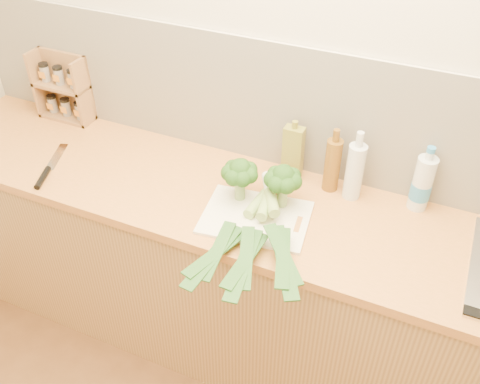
# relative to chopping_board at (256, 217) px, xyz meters

# --- Properties ---
(room_shell) EXTENTS (3.50, 3.50, 3.50)m
(room_shell) POSITION_rel_chopping_board_xyz_m (0.03, 0.38, 0.26)
(room_shell) COLOR beige
(room_shell) RESTS_ON ground
(counter) EXTENTS (3.20, 0.62, 0.90)m
(counter) POSITION_rel_chopping_board_xyz_m (0.03, 0.09, -0.46)
(counter) COLOR #A98146
(counter) RESTS_ON ground
(chopping_board) EXTENTS (0.43, 0.34, 0.01)m
(chopping_board) POSITION_rel_chopping_board_xyz_m (0.00, 0.00, 0.00)
(chopping_board) COLOR white
(chopping_board) RESTS_ON counter
(broccoli_left) EXTENTS (0.14, 0.14, 0.18)m
(broccoli_left) POSITION_rel_chopping_board_xyz_m (-0.10, 0.08, 0.13)
(broccoli_left) COLOR #82A25E
(broccoli_left) RESTS_ON chopping_board
(broccoli_right) EXTENTS (0.14, 0.15, 0.18)m
(broccoli_right) POSITION_rel_chopping_board_xyz_m (0.07, 0.10, 0.13)
(broccoli_right) COLOR #82A25E
(broccoli_right) RESTS_ON chopping_board
(leek_front) EXTENTS (0.13, 0.69, 0.04)m
(leek_front) POSITION_rel_chopping_board_xyz_m (-0.02, -0.03, 0.03)
(leek_front) COLOR white
(leek_front) RESTS_ON chopping_board
(leek_mid) EXTENTS (0.16, 0.66, 0.04)m
(leek_mid) POSITION_rel_chopping_board_xyz_m (0.04, -0.05, 0.05)
(leek_mid) COLOR white
(leek_mid) RESTS_ON chopping_board
(leek_back) EXTENTS (0.35, 0.58, 0.04)m
(leek_back) POSITION_rel_chopping_board_xyz_m (0.09, -0.04, 0.07)
(leek_back) COLOR white
(leek_back) RESTS_ON chopping_board
(chefs_knife) EXTENTS (0.14, 0.33, 0.02)m
(chefs_knife) POSITION_rel_chopping_board_xyz_m (-0.91, -0.10, 0.00)
(chefs_knife) COLOR silver
(chefs_knife) RESTS_ON counter
(spice_rack) EXTENTS (0.27, 0.11, 0.32)m
(spice_rack) POSITION_rel_chopping_board_xyz_m (-1.12, 0.33, 0.13)
(spice_rack) COLOR #9E6F43
(spice_rack) RESTS_ON counter
(oil_tin) EXTENTS (0.08, 0.05, 0.27)m
(oil_tin) POSITION_rel_chopping_board_xyz_m (0.03, 0.31, 0.11)
(oil_tin) COLOR olive
(oil_tin) RESTS_ON counter
(glass_bottle) EXTENTS (0.07, 0.07, 0.30)m
(glass_bottle) POSITION_rel_chopping_board_xyz_m (0.29, 0.28, 0.12)
(glass_bottle) COLOR silver
(glass_bottle) RESTS_ON counter
(amber_bottle) EXTENTS (0.06, 0.06, 0.28)m
(amber_bottle) POSITION_rel_chopping_board_xyz_m (0.20, 0.30, 0.11)
(amber_bottle) COLOR brown
(amber_bottle) RESTS_ON counter
(water_bottle) EXTENTS (0.08, 0.08, 0.26)m
(water_bottle) POSITION_rel_chopping_board_xyz_m (0.54, 0.32, 0.10)
(water_bottle) COLOR silver
(water_bottle) RESTS_ON counter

